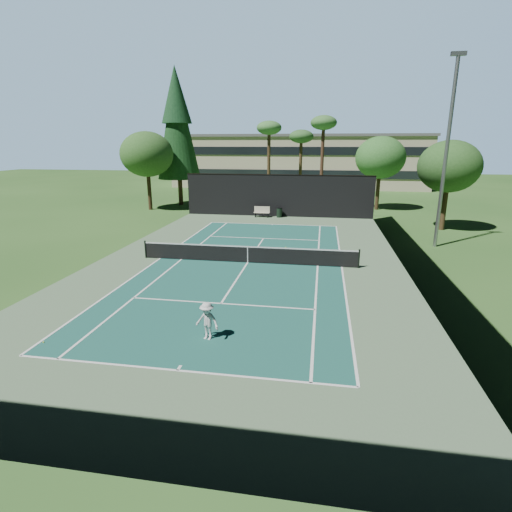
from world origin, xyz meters
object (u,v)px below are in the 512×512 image
(park_bench, at_px, (262,211))
(trash_bin, at_px, (279,212))
(player, at_px, (207,321))
(tennis_ball_b, at_px, (221,257))
(tennis_ball_d, at_px, (175,244))
(tennis_ball_a, at_px, (44,342))
(tennis_ball_c, at_px, (286,247))
(tennis_net, at_px, (248,254))

(park_bench, xyz_separation_m, trash_bin, (1.68, 0.14, -0.07))
(player, distance_m, tennis_ball_b, 10.74)
(park_bench, bearing_deg, tennis_ball_d, -110.10)
(tennis_ball_b, bearing_deg, trash_bin, 82.06)
(tennis_ball_a, distance_m, park_bench, 26.58)
(tennis_ball_d, bearing_deg, tennis_ball_a, -87.94)
(tennis_ball_b, xyz_separation_m, tennis_ball_c, (3.77, 3.08, 0.01))
(tennis_ball_a, xyz_separation_m, park_bench, (3.85, 26.29, 0.52))
(tennis_net, distance_m, player, 9.69)
(park_bench, distance_m, trash_bin, 1.69)
(tennis_ball_c, height_order, tennis_ball_d, tennis_ball_c)
(tennis_ball_a, xyz_separation_m, tennis_ball_c, (7.24, 14.82, 0.01))
(tennis_ball_a, bearing_deg, trash_bin, 78.19)
(tennis_ball_a, bearing_deg, tennis_ball_b, 73.50)
(tennis_ball_a, distance_m, tennis_ball_d, 14.38)
(park_bench, height_order, trash_bin, park_bench)
(tennis_ball_c, relative_size, tennis_ball_d, 1.03)
(tennis_net, bearing_deg, tennis_ball_b, 156.40)
(player, relative_size, tennis_ball_d, 18.76)
(tennis_ball_b, bearing_deg, park_bench, 88.54)
(tennis_ball_a, bearing_deg, player, 12.37)
(player, height_order, park_bench, player)
(tennis_ball_a, height_order, trash_bin, trash_bin)
(tennis_ball_b, height_order, trash_bin, trash_bin)
(tennis_ball_b, distance_m, tennis_ball_c, 4.86)
(tennis_ball_d, bearing_deg, tennis_ball_c, 3.30)
(tennis_ball_a, bearing_deg, tennis_ball_c, 63.95)
(tennis_ball_d, bearing_deg, player, -64.77)
(tennis_ball_d, xyz_separation_m, trash_bin, (6.04, 12.07, 0.44))
(tennis_ball_d, bearing_deg, tennis_ball_b, -33.38)
(tennis_net, bearing_deg, tennis_ball_a, -115.99)
(trash_bin, bearing_deg, tennis_ball_c, -81.60)
(trash_bin, bearing_deg, tennis_net, -90.73)
(player, bearing_deg, tennis_ball_d, 130.05)
(tennis_ball_d, bearing_deg, tennis_net, -30.48)
(tennis_ball_a, distance_m, trash_bin, 27.01)
(trash_bin, bearing_deg, tennis_ball_d, -116.59)
(tennis_ball_b, bearing_deg, tennis_net, -23.60)
(player, distance_m, trash_bin, 25.19)
(tennis_ball_c, bearing_deg, trash_bin, 98.40)
(player, distance_m, tennis_ball_a, 5.84)
(player, height_order, tennis_ball_b, player)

